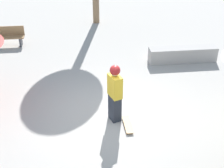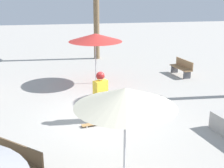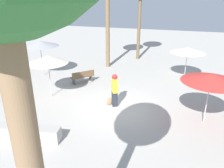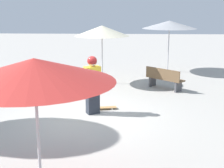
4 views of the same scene
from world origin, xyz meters
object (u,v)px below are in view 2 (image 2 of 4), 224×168
at_px(skateboard, 93,124).
at_px(shade_umbrella_red, 95,37).
at_px(skater_main, 101,95).
at_px(shade_umbrella_cream, 125,98).
at_px(bench_far, 182,68).
at_px(bench_near, 16,162).

distance_m(skateboard, shade_umbrella_red, 5.39).
relative_size(skater_main, skateboard, 2.17).
bearing_deg(skater_main, shade_umbrella_red, -124.42).
relative_size(skateboard, shade_umbrella_cream, 0.33).
xyz_separation_m(bench_far, shade_umbrella_cream, (8.97, -5.04, 1.82)).
xyz_separation_m(skateboard, shade_umbrella_red, (-4.87, 0.71, 2.19)).
bearing_deg(skateboard, skater_main, -141.39).
bearing_deg(shade_umbrella_red, skateboard, -8.33).
bearing_deg(bench_far, shade_umbrella_red, 87.51).
height_order(shade_umbrella_red, shade_umbrella_cream, shade_umbrella_cream).
xyz_separation_m(skater_main, bench_near, (3.06, -2.53, -0.54)).
relative_size(shade_umbrella_red, shade_umbrella_cream, 1.03).
relative_size(bench_far, shade_umbrella_cream, 0.67).
bearing_deg(bench_near, shade_umbrella_cream, -156.27).
bearing_deg(skateboard, shade_umbrella_red, -110.17).
distance_m(bench_near, shade_umbrella_red, 8.29).
bearing_deg(bench_far, skateboard, 125.78).
bearing_deg(skater_main, shade_umbrella_cream, 60.70).
bearing_deg(bench_far, bench_near, 127.32).
distance_m(skater_main, bench_far, 7.17).
xyz_separation_m(skateboard, bench_near, (2.67, -2.21, 0.37)).
bearing_deg(bench_near, bench_far, -90.88).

